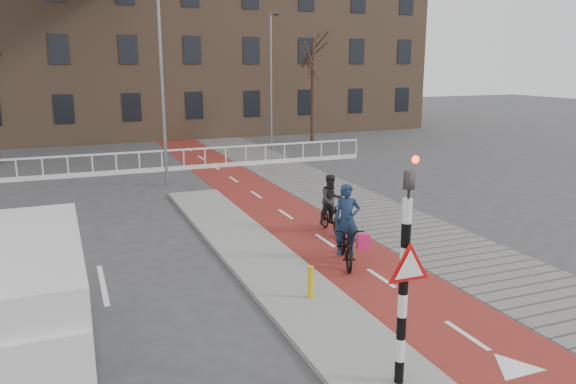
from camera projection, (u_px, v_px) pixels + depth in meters
name	position (u px, v px, depth m)	size (l,w,h in m)	color
ground	(367.00, 326.00, 10.60)	(120.00, 120.00, 0.00)	#38383A
bike_lane	(265.00, 201.00, 20.19)	(2.50, 60.00, 0.01)	maroon
sidewalk	(335.00, 194.00, 21.20)	(3.00, 60.00, 0.01)	slate
curb_island	(263.00, 260.00, 13.95)	(1.80, 16.00, 0.12)	gray
traffic_signal	(405.00, 267.00, 8.11)	(0.80, 0.80, 3.68)	black
bollard	(311.00, 282.00, 11.53)	(0.12, 0.12, 0.68)	gold
cyclist_near	(347.00, 238.00, 13.74)	(1.28, 2.04, 2.00)	black
cyclist_far	(331.00, 209.00, 16.23)	(0.75, 1.60, 1.73)	black
van	(23.00, 299.00, 9.18)	(1.99, 4.81, 2.06)	silver
railing	(68.00, 171.00, 24.10)	(28.00, 0.10, 0.99)	silver
townhouse_row	(87.00, 16.00, 36.69)	(46.00, 10.00, 15.90)	#7F6047
tree_right	(313.00, 92.00, 34.07)	(0.25, 0.25, 6.17)	#331E16
streetlight_near	(162.00, 84.00, 21.86)	(0.12, 0.12, 8.09)	slate
streetlight_right	(271.00, 83.00, 31.49)	(0.12, 0.12, 7.48)	slate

